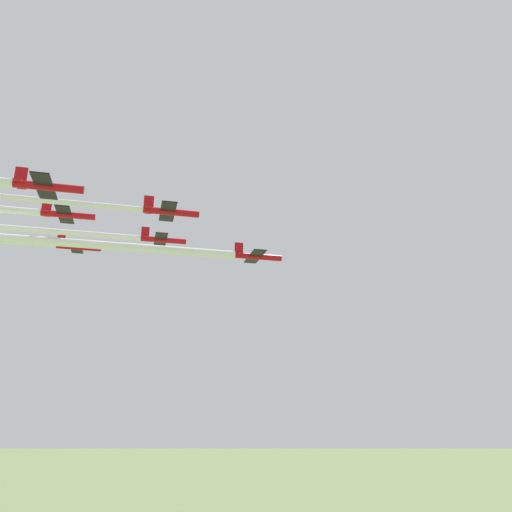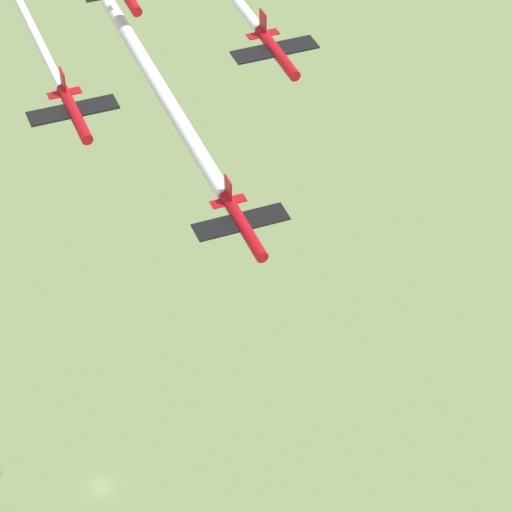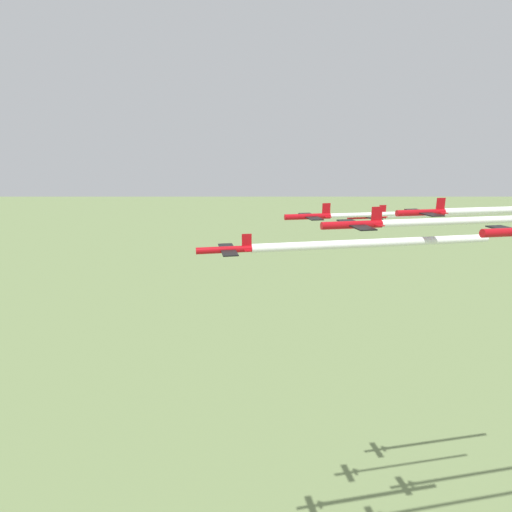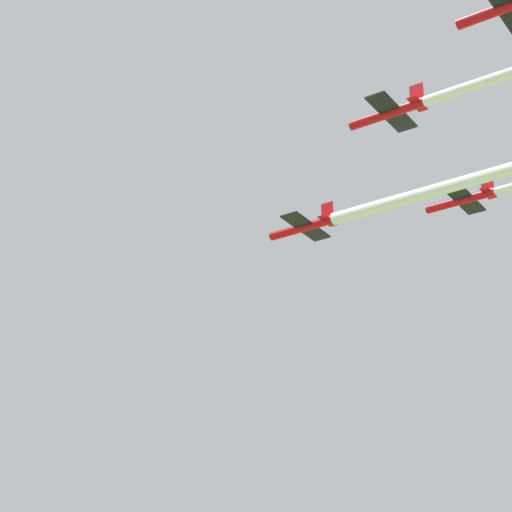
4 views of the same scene
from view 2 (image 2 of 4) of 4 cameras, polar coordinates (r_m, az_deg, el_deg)
name	(u,v)px [view 2 (image 2 of 4)]	position (r m, az deg, el deg)	size (l,w,h in m)	color
ground_plane	(102,487)	(202.84, -7.27, -10.73)	(3000.00, 3000.00, 0.00)	#6B7F4C
jet_0	(242,223)	(97.81, -0.67, 1.55)	(8.12, 8.33, 2.83)	#B20C14
jet_1	(276,51)	(109.94, 0.93, 9.64)	(8.12, 8.33, 2.83)	#B20C14
jet_2	(73,111)	(106.31, -8.59, 6.75)	(8.12, 8.33, 2.83)	#B20C14
smoke_trail_0	(151,73)	(116.54, -4.97, 8.58)	(16.66, 38.17, 1.39)	white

